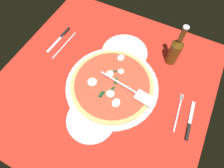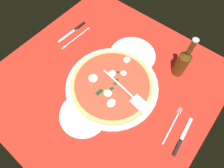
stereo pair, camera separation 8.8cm
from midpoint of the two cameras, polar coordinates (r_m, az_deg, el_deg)
The scene contains 10 objects.
ground_plane at distance 91.12cm, azimuth 0.84°, elevation 0.39°, with size 101.00×101.00×0.80cm, color red.
checker_pattern at distance 90.72cm, azimuth 0.84°, elevation 0.53°, with size 101.00×101.00×0.10cm.
pizza_pan at distance 89.17cm, azimuth 2.81°, elevation -0.72°, with size 44.95×44.95×1.01cm, color silver.
dinner_plate_left at distance 99.87cm, azimuth 8.90°, elevation 8.63°, with size 24.43×24.43×1.00cm, color silver.
dinner_plate_right at distance 83.86cm, azimuth -5.72°, elevation -9.58°, with size 21.98×21.98×1.00cm, color white.
pizza at distance 88.02cm, azimuth 2.81°, elevation -0.29°, with size 40.01×40.01×2.94cm.
pizza_server at distance 84.08cm, azimuth 7.79°, elevation -2.78°, with size 6.88×28.86×1.00cm.
place_setting_near at distance 109.53cm, azimuth -9.11°, elevation 14.79°, with size 22.26×12.37×1.40cm.
place_setting_far at distance 87.45cm, azimuth 22.24°, elevation -14.23°, with size 20.12×14.30×1.40cm.
beer_bottle at distance 93.45cm, azimuth 23.69°, elevation 6.08°, with size 5.75×5.75×24.33cm.
Camera 2 is at (31.87, 29.83, 79.88)cm, focal length 29.43 mm.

